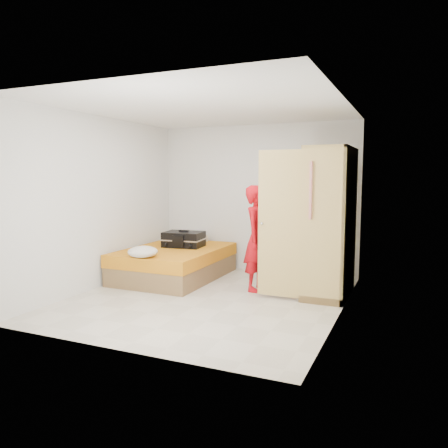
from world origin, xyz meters
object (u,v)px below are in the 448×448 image
at_px(wardrobe, 326,226).
at_px(person, 258,238).
at_px(round_cushion, 143,252).
at_px(bed, 175,263).
at_px(suitcase, 184,239).

height_order(wardrobe, person, wardrobe).
distance_m(person, round_cushion, 1.72).
bearing_deg(wardrobe, person, -171.39).
distance_m(bed, suitcase, 0.43).
xyz_separation_m(bed, wardrobe, (2.50, -0.04, 0.75)).
distance_m(bed, wardrobe, 2.61).
relative_size(wardrobe, person, 1.34).
distance_m(wardrobe, person, 1.01).
relative_size(bed, person, 1.29).
height_order(person, round_cushion, person).
relative_size(bed, round_cushion, 4.55).
xyz_separation_m(bed, suitcase, (0.06, 0.21, 0.38)).
xyz_separation_m(bed, person, (1.53, -0.19, 0.53)).
bearing_deg(suitcase, wardrobe, -11.69).
bearing_deg(round_cushion, suitcase, 85.79).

